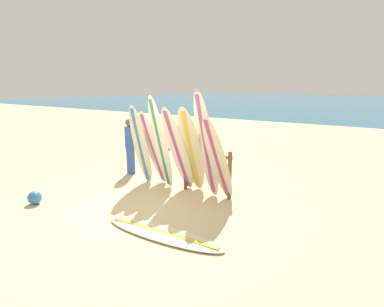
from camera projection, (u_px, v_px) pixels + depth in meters
ground_plane at (147, 208)px, 6.88m from camera, size 120.00×120.00×0.00m
ocean_water at (381, 102)px, 53.37m from camera, size 120.00×80.00×0.01m
surfboard_rack at (185, 162)px, 8.02m from camera, size 2.67×0.09×1.14m
surfboard_leaning_far_left at (141, 146)px, 8.28m from camera, size 0.51×0.66×2.18m
surfboard_leaning_left at (154, 149)px, 8.21m from camera, size 0.53×0.89×2.04m
surfboard_leaning_center_left at (161, 144)px, 7.83m from camera, size 0.55×0.75×2.43m
surfboard_leaning_center at (178, 150)px, 7.64m from camera, size 0.58×1.05×2.19m
surfboard_leaning_center_right at (191, 151)px, 7.49m from camera, size 0.75×1.19×2.21m
surfboard_leaning_right at (206, 146)px, 7.18m from camera, size 0.65×0.80×2.58m
surfboard_leaning_far_right at (218, 160)px, 6.94m from camera, size 0.60×1.07×2.06m
surfboard_lying_on_sand at (162, 233)px, 5.64m from camera, size 2.51×0.74×0.08m
beachgoer_standing at (130, 144)px, 9.42m from camera, size 0.29×0.23×1.67m
beach_ball at (35, 198)px, 7.11m from camera, size 0.31×0.31×0.31m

